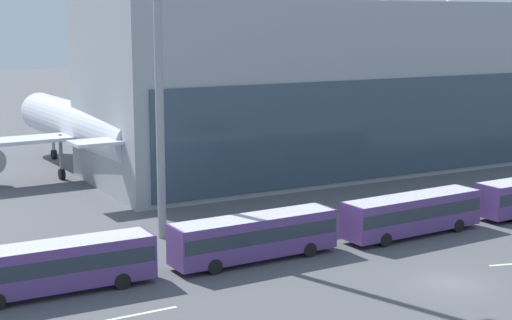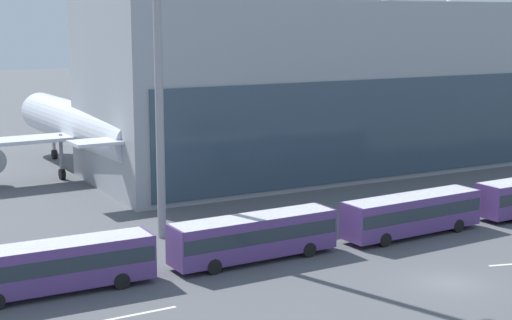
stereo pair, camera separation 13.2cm
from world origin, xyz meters
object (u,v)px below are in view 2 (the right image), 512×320
(airliner_parked_remote, at_px, (412,93))
(shuttle_bus_2, at_px, (412,212))
(shuttle_bus_0, at_px, (55,264))
(airliner_at_gate_far, at_px, (86,127))
(shuttle_bus_1, at_px, (254,235))
(floodlight_mast, at_px, (157,3))

(airliner_parked_remote, height_order, shuttle_bus_2, airliner_parked_remote)
(shuttle_bus_2, bearing_deg, shuttle_bus_0, 176.13)
(airliner_at_gate_far, distance_m, shuttle_bus_2, 36.79)
(airliner_parked_remote, relative_size, shuttle_bus_2, 3.26)
(airliner_parked_remote, bearing_deg, shuttle_bus_1, -35.34)
(airliner_at_gate_far, relative_size, shuttle_bus_1, 3.03)
(floodlight_mast, bearing_deg, shuttle_bus_0, -140.97)
(shuttle_bus_0, xyz_separation_m, shuttle_bus_1, (13.20, -0.11, 0.00))
(shuttle_bus_2, relative_size, floodlight_mast, 0.40)
(airliner_parked_remote, height_order, shuttle_bus_1, airliner_parked_remote)
(airliner_at_gate_far, xyz_separation_m, shuttle_bus_1, (1.16, -33.47, -3.20))
(shuttle_bus_1, bearing_deg, airliner_at_gate_far, 90.31)
(airliner_parked_remote, relative_size, floodlight_mast, 1.32)
(airliner_at_gate_far, distance_m, airliner_parked_remote, 51.92)
(shuttle_bus_0, bearing_deg, airliner_at_gate_far, 70.65)
(shuttle_bus_0, bearing_deg, shuttle_bus_1, 0.00)
(airliner_parked_remote, relative_size, shuttle_bus_0, 3.29)
(shuttle_bus_0, height_order, shuttle_bus_1, same)
(airliner_at_gate_far, xyz_separation_m, airliner_parked_remote, (50.94, 10.06, 0.40))
(shuttle_bus_1, bearing_deg, floodlight_mast, 109.90)
(airliner_parked_remote, height_order, floodlight_mast, floodlight_mast)
(shuttle_bus_1, distance_m, floodlight_mast, 17.51)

